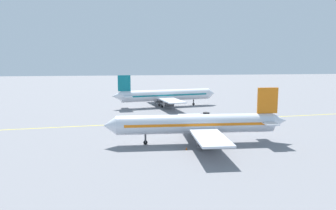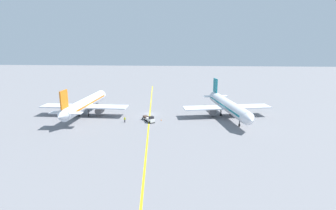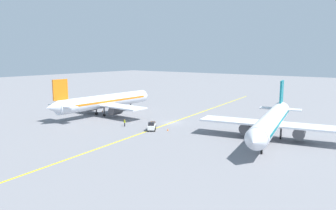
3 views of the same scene
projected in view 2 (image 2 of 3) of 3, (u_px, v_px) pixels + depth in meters
name	position (u px, v px, depth m)	size (l,w,h in m)	color
ground_plane	(150.00, 114.00, 87.48)	(400.00, 400.00, 0.00)	slate
apron_yellow_centreline	(150.00, 114.00, 87.48)	(0.40, 120.00, 0.01)	yellow
airplane_at_gate	(85.00, 104.00, 85.18)	(28.11, 35.46, 10.60)	silver
airplane_adjacent_stand	(228.00, 106.00, 83.03)	(28.48, 35.35, 10.60)	silver
baggage_tug_white	(151.00, 120.00, 77.71)	(2.95, 3.32, 2.11)	white
baggage_cart_trailing	(146.00, 117.00, 80.50)	(2.64, 2.93, 1.24)	gray
ground_crew_worker	(125.00, 119.00, 77.81)	(0.55, 0.32, 1.68)	#23232D
traffic_cone_near_nose	(77.00, 112.00, 89.15)	(0.32, 0.32, 0.55)	orange
traffic_cone_mid_apron	(161.00, 120.00, 79.60)	(0.32, 0.32, 0.55)	orange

